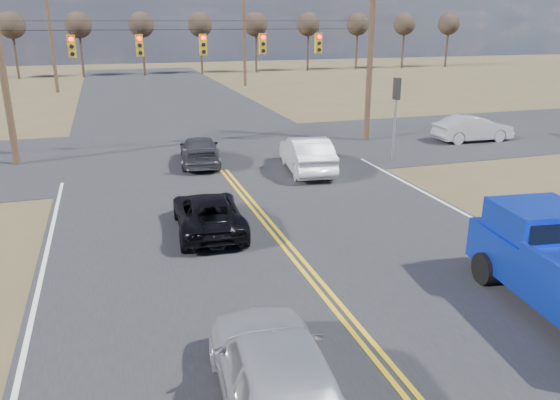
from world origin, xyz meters
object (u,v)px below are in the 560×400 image
object	(u,v)px
black_suv	(208,213)
cross_car_east_near	(473,128)
dgrey_car_queue	(200,151)
silver_suv	(277,376)
white_car_queue	(307,154)

from	to	relation	value
black_suv	cross_car_east_near	bearing A→B (deg)	-147.67
black_suv	dgrey_car_queue	bearing A→B (deg)	-94.34
black_suv	cross_car_east_near	world-z (taller)	cross_car_east_near
silver_suv	cross_car_east_near	bearing A→B (deg)	-128.77
silver_suv	white_car_queue	xyz separation A→B (m)	(5.96, 14.76, -0.04)
black_suv	silver_suv	bearing A→B (deg)	90.48
silver_suv	cross_car_east_near	distance (m)	24.71
silver_suv	black_suv	distance (m)	8.90
black_suv	dgrey_car_queue	size ratio (longest dim) A/B	0.99
black_suv	white_car_queue	world-z (taller)	white_car_queue
white_car_queue	black_suv	bearing A→B (deg)	54.85
dgrey_car_queue	cross_car_east_near	bearing A→B (deg)	-171.18
dgrey_car_queue	cross_car_east_near	xyz separation A→B (m)	(15.31, 0.49, 0.08)
cross_car_east_near	white_car_queue	bearing A→B (deg)	108.16
black_suv	cross_car_east_near	distance (m)	18.83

